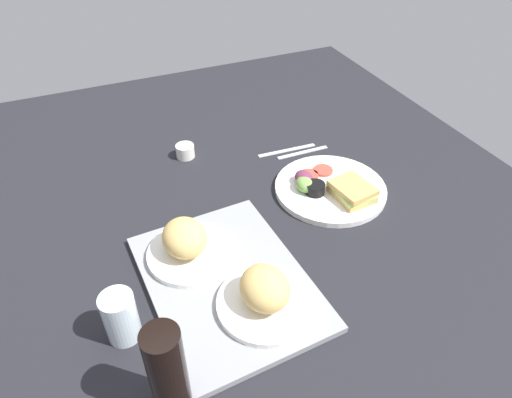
% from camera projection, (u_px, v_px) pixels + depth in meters
% --- Properties ---
extents(ground_plane, '(1.90, 1.50, 0.03)m').
position_uv_depth(ground_plane, '(269.00, 217.00, 1.22)').
color(ground_plane, black).
extents(serving_tray, '(0.47, 0.36, 0.02)m').
position_uv_depth(serving_tray, '(227.00, 281.00, 1.02)').
color(serving_tray, gray).
rests_on(serving_tray, ground_plane).
extents(bread_plate_near, '(0.21, 0.21, 0.09)m').
position_uv_depth(bread_plate_near, '(265.00, 294.00, 0.94)').
color(bread_plate_near, white).
rests_on(bread_plate_near, serving_tray).
extents(bread_plate_far, '(0.20, 0.20, 0.09)m').
position_uv_depth(bread_plate_far, '(187.00, 244.00, 1.05)').
color(bread_plate_far, white).
rests_on(bread_plate_far, serving_tray).
extents(plate_with_salad, '(0.31, 0.31, 0.05)m').
position_uv_depth(plate_with_salad, '(331.00, 188.00, 1.27)').
color(plate_with_salad, white).
rests_on(plate_with_salad, ground_plane).
extents(drinking_glass, '(0.07, 0.07, 0.11)m').
position_uv_depth(drinking_glass, '(121.00, 317.00, 0.89)').
color(drinking_glass, silver).
rests_on(drinking_glass, ground_plane).
extents(soda_bottle, '(0.06, 0.06, 0.21)m').
position_uv_depth(soda_bottle, '(168.00, 373.00, 0.74)').
color(soda_bottle, black).
rests_on(soda_bottle, ground_plane).
extents(espresso_cup, '(0.06, 0.06, 0.04)m').
position_uv_depth(espresso_cup, '(185.00, 151.00, 1.40)').
color(espresso_cup, silver).
rests_on(espresso_cup, ground_plane).
extents(fork, '(0.02, 0.17, 0.01)m').
position_uv_depth(fork, '(303.00, 152.00, 1.43)').
color(fork, '#B7B7BC').
rests_on(fork, ground_plane).
extents(knife, '(0.02, 0.19, 0.01)m').
position_uv_depth(knife, '(287.00, 150.00, 1.44)').
color(knife, '#B7B7BC').
rests_on(knife, ground_plane).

